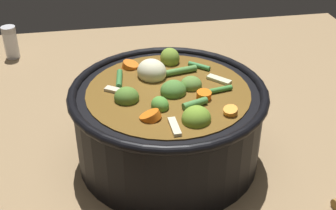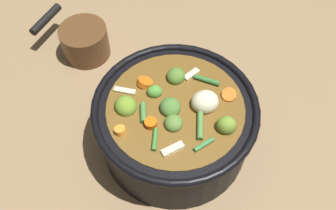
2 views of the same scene
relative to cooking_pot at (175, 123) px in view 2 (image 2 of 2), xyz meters
name	(u,v)px [view 2 (image 2 of 2)]	position (x,y,z in m)	size (l,w,h in m)	color
ground_plane	(174,141)	(0.00, 0.00, -0.07)	(1.10, 1.10, 0.00)	#8C704C
cooking_pot	(175,123)	(0.00, 0.00, 0.00)	(0.29, 0.29, 0.15)	black
small_saucepan	(84,41)	(-0.17, -0.26, -0.03)	(0.12, 0.17, 0.07)	brown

